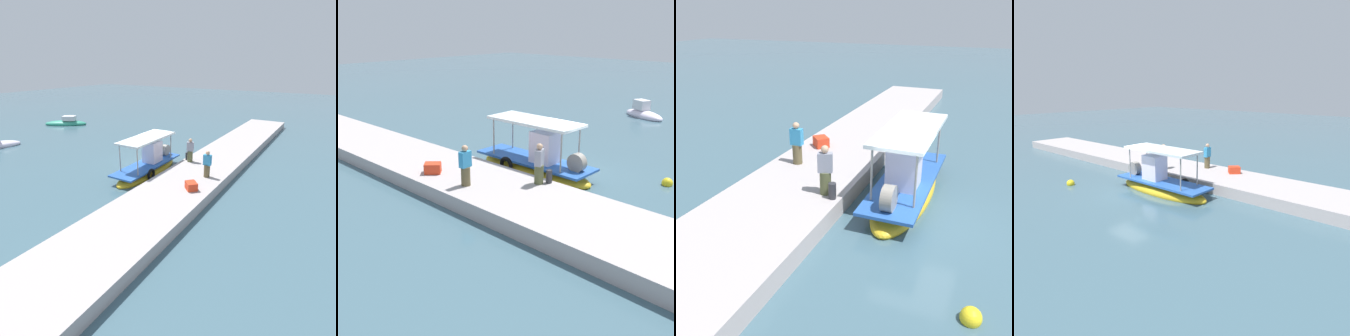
{
  "view_description": "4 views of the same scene",
  "coord_description": "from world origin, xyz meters",
  "views": [
    {
      "loc": [
        -15.48,
        -10.89,
        6.92
      ],
      "look_at": [
        -2.13,
        -2.77,
        0.97
      ],
      "focal_mm": 29.56,
      "sensor_mm": 36.0,
      "label": 1
    },
    {
      "loc": [
        9.94,
        -14.65,
        6.49
      ],
      "look_at": [
        -1.33,
        -2.78,
        0.76
      ],
      "focal_mm": 44.17,
      "sensor_mm": 36.0,
      "label": 2
    },
    {
      "loc": [
        10.32,
        1.85,
        6.03
      ],
      "look_at": [
        -0.99,
        -2.92,
        0.89
      ],
      "focal_mm": 40.76,
      "sensor_mm": 36.0,
      "label": 3
    },
    {
      "loc": [
        -13.84,
        11.54,
        5.68
      ],
      "look_at": [
        -1.13,
        -2.79,
        0.97
      ],
      "focal_mm": 34.9,
      "sensor_mm": 36.0,
      "label": 4
    }
  ],
  "objects": [
    {
      "name": "ground_plane",
      "position": [
        0.0,
        0.0,
        0.0
      ],
      "size": [
        120.0,
        120.0,
        0.0
      ],
      "primitive_type": "plane",
      "color": "#41606D"
    },
    {
      "name": "dock_quay",
      "position": [
        0.0,
        -4.17,
        0.3
      ],
      "size": [
        36.0,
        3.73,
        0.6
      ],
      "primitive_type": "cube",
      "color": "#AFA5A4",
      "rests_on": "ground_plane"
    },
    {
      "name": "main_fishing_boat",
      "position": [
        -1.36,
        -0.78,
        0.46
      ],
      "size": [
        6.05,
        1.9,
        2.82
      ],
      "color": "gold",
      "rests_on": "ground_plane"
    },
    {
      "name": "fisherman_near_bollard",
      "position": [
        0.54,
        -2.91,
        1.34
      ],
      "size": [
        0.46,
        0.52,
        1.62
      ],
      "color": "#4F5433",
      "rests_on": "dock_quay"
    },
    {
      "name": "fisherman_by_crate",
      "position": [
        -1.37,
        -4.99,
        1.33
      ],
      "size": [
        0.37,
        0.46,
        1.61
      ],
      "color": "brown",
      "rests_on": "dock_quay"
    },
    {
      "name": "mooring_bollard",
      "position": [
        0.78,
        -2.56,
        0.86
      ],
      "size": [
        0.24,
        0.24,
        0.52
      ],
      "primitive_type": "cylinder",
      "color": "#2D2D33",
      "rests_on": "dock_quay"
    },
    {
      "name": "cargo_crate",
      "position": [
        -3.43,
        -5.01,
        0.82
      ],
      "size": [
        0.84,
        0.84,
        0.43
      ],
      "primitive_type": "cube",
      "rotation": [
        0.0,
        0.0,
        0.79
      ],
      "color": "red",
      "rests_on": "dock_quay"
    },
    {
      "name": "marker_buoy",
      "position": [
        3.66,
        1.91,
        0.09
      ],
      "size": [
        0.46,
        0.46,
        0.46
      ],
      "color": "yellow",
      "rests_on": "ground_plane"
    },
    {
      "name": "moored_boat_near",
      "position": [
        -3.33,
        13.98,
        0.23
      ],
      "size": [
        3.78,
        2.6,
        1.46
      ],
      "color": "white",
      "rests_on": "ground_plane"
    }
  ]
}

